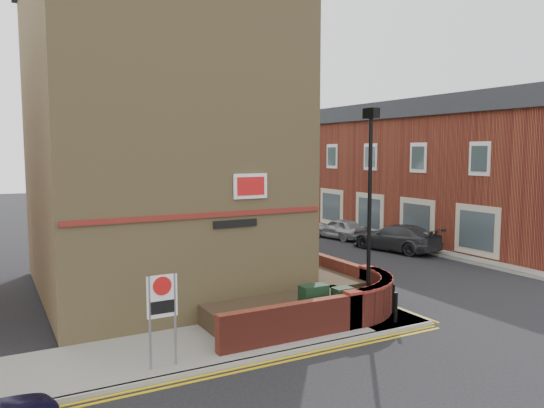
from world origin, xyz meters
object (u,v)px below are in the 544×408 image
(lamppost, at_px, (369,212))
(utility_cabinet_large, at_px, (314,305))
(zone_sign, at_px, (162,304))
(silver_car_near, at_px, (282,236))

(lamppost, bearing_deg, utility_cabinet_large, 176.99)
(lamppost, distance_m, zone_sign, 6.85)
(lamppost, xyz_separation_m, utility_cabinet_large, (-1.90, 0.10, -2.62))
(utility_cabinet_large, xyz_separation_m, zone_sign, (-4.70, -0.80, 0.92))
(lamppost, bearing_deg, zone_sign, -173.93)
(utility_cabinet_large, distance_m, zone_sign, 4.86)
(utility_cabinet_large, bearing_deg, zone_sign, -170.31)
(utility_cabinet_large, relative_size, zone_sign, 0.55)
(utility_cabinet_large, xyz_separation_m, silver_car_near, (5.30, 11.18, 0.05))
(lamppost, relative_size, utility_cabinet_large, 5.25)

